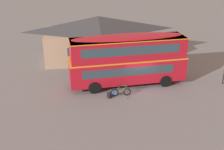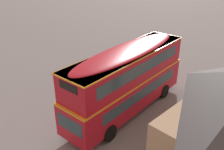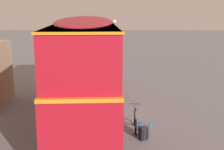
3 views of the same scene
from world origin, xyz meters
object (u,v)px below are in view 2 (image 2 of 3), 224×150
touring_bicycle (115,90)px  backpack_on_ground (120,85)px  double_decker_bus (128,78)px  water_bottle_blue_sports (105,92)px

touring_bicycle → backpack_on_ground: bearing=-165.7°
double_decker_bus → water_bottle_blue_sports: double_decker_bus is taller
touring_bicycle → water_bottle_blue_sports: touring_bicycle is taller
backpack_on_ground → water_bottle_blue_sports: size_ratio=2.71×
water_bottle_blue_sports → backpack_on_ground: bearing=163.0°
double_decker_bus → touring_bicycle: bearing=-115.4°
double_decker_bus → water_bottle_blue_sports: bearing=-102.9°
backpack_on_ground → water_bottle_blue_sports: (1.38, -0.42, -0.19)m
touring_bicycle → water_bottle_blue_sports: (0.40, -0.67, -0.28)m
touring_bicycle → water_bottle_blue_sports: 0.83m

